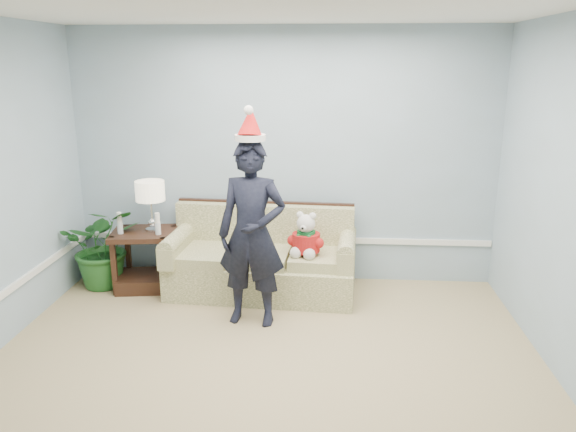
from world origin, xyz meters
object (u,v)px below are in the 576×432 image
at_px(table_lamp, 150,193).
at_px(man, 252,234).
at_px(houseplant, 104,246).
at_px(side_table, 146,266).
at_px(sofa, 262,262).
at_px(teddy_bear, 306,240).

bearing_deg(table_lamp, man, -32.48).
bearing_deg(houseplant, side_table, -3.59).
xyz_separation_m(sofa, table_lamp, (-1.15, 0.01, 0.72)).
relative_size(side_table, table_lamp, 1.35).
relative_size(houseplant, teddy_bear, 1.97).
distance_m(houseplant, man, 1.89).
bearing_deg(man, side_table, 156.75).
distance_m(sofa, table_lamp, 1.36).
xyz_separation_m(sofa, side_table, (-1.24, -0.01, -0.07)).
bearing_deg(table_lamp, teddy_bear, -6.72).
height_order(sofa, teddy_bear, teddy_bear).
height_order(table_lamp, houseplant, table_lamp).
xyz_separation_m(side_table, table_lamp, (0.09, 0.02, 0.79)).
xyz_separation_m(houseplant, teddy_bear, (2.16, -0.20, 0.19)).
xyz_separation_m(table_lamp, houseplant, (-0.54, 0.01, -0.59)).
xyz_separation_m(sofa, teddy_bear, (0.46, -0.18, 0.31)).
distance_m(houseplant, teddy_bear, 2.17).
relative_size(sofa, houseplant, 2.20).
height_order(man, teddy_bear, man).
distance_m(sofa, man, 0.90).
height_order(side_table, houseplant, houseplant).
distance_m(side_table, man, 1.55).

